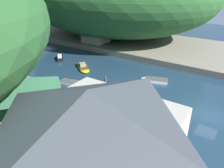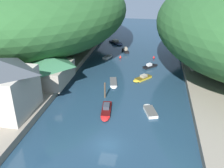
# 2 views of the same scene
# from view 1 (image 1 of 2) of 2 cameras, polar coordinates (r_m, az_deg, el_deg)

# --- Properties ---
(water_surface) EXTENTS (130.00, 130.00, 0.00)m
(water_surface) POSITION_cam_1_polar(r_m,az_deg,el_deg) (44.32, -16.67, 4.31)
(water_surface) COLOR #1E384C
(water_surface) RESTS_ON ground
(right_bank) EXTENTS (22.00, 120.00, 1.21)m
(right_bank) POSITION_cam_1_polar(r_m,az_deg,el_deg) (60.87, 0.38, 11.76)
(right_bank) COLOR gray
(right_bank) RESTS_ON ground
(waterfront_building) EXTENTS (10.77, 9.37, 9.12)m
(waterfront_building) POSITION_cam_1_polar(r_m,az_deg,el_deg) (13.95, -5.48, -17.79)
(waterfront_building) COLOR #B2A899
(waterfront_building) RESTS_ON left_bank
(boathouse_shed) EXTENTS (8.26, 10.40, 5.59)m
(boathouse_shed) POSITION_cam_1_polar(r_m,az_deg,el_deg) (24.48, -23.56, -4.24)
(boathouse_shed) COLOR gray
(boathouse_shed) RESTS_ON left_bank
(right_bank_cottage) EXTENTS (5.53, 5.89, 5.04)m
(right_bank_cottage) POSITION_cam_1_polar(r_m,az_deg,el_deg) (54.82, -4.22, 13.55)
(right_bank_cottage) COLOR #B2A899
(right_bank_cottage) RESTS_ON right_bank
(boat_small_dinghy) EXTENTS (4.34, 4.92, 0.94)m
(boat_small_dinghy) POSITION_cam_1_polar(r_m,az_deg,el_deg) (41.68, -7.49, 4.29)
(boat_small_dinghy) COLOR gold
(boat_small_dinghy) RESTS_ON water_surface
(boat_red_skiff) EXTENTS (2.16, 6.23, 1.21)m
(boat_red_skiff) POSITION_cam_1_polar(r_m,az_deg,el_deg) (30.31, 8.06, -4.33)
(boat_red_skiff) COLOR red
(boat_red_skiff) RESTS_ON water_surface
(boat_near_quay) EXTENTS (2.46, 5.60, 0.43)m
(boat_near_quay) POSITION_cam_1_polar(r_m,az_deg,el_deg) (35.66, -9.19, 0.15)
(boat_near_quay) COLOR white
(boat_near_quay) RESTS_ON water_surface
(boat_mid_channel) EXTENTS (3.95, 4.00, 1.07)m
(boat_mid_channel) POSITION_cam_1_polar(r_m,az_deg,el_deg) (48.07, -13.45, 6.80)
(boat_mid_channel) COLOR black
(boat_mid_channel) RESTS_ON water_surface
(boat_moored_right) EXTENTS (2.93, 4.75, 0.57)m
(boat_moored_right) POSITION_cam_1_polar(r_m,az_deg,el_deg) (36.90, 10.73, 1.06)
(boat_moored_right) COLOR silver
(boat_moored_right) RESTS_ON water_surface
(mooring_post_second) EXTENTS (0.30, 0.30, 3.18)m
(mooring_post_second) POSITION_cam_1_polar(r_m,az_deg,el_deg) (31.12, -1.74, -0.66)
(mooring_post_second) COLOR #4C3D2D
(mooring_post_second) RESTS_ON water_surface
(channel_buoy_near) EXTENTS (0.59, 0.59, 0.88)m
(channel_buoy_near) POSITION_cam_1_polar(r_m,az_deg,el_deg) (53.14, -17.86, 8.09)
(channel_buoy_near) COLOR red
(channel_buoy_near) RESTS_ON water_surface
(channel_buoy_far) EXTENTS (0.64, 0.64, 0.96)m
(channel_buoy_far) POSITION_cam_1_polar(r_m,az_deg,el_deg) (47.22, -25.02, 4.74)
(channel_buoy_far) COLOR red
(channel_buoy_far) RESTS_ON water_surface
(person_on_quay) EXTENTS (0.27, 0.40, 1.69)m
(person_on_quay) POSITION_cam_1_polar(r_m,az_deg,el_deg) (19.29, 5.23, -17.94)
(person_on_quay) COLOR #282D3D
(person_on_quay) RESTS_ON left_bank
(person_by_boathouse) EXTENTS (0.23, 0.38, 1.69)m
(person_by_boathouse) POSITION_cam_1_polar(r_m,az_deg,el_deg) (19.63, -1.95, -16.87)
(person_by_boathouse) COLOR #282D3D
(person_by_boathouse) RESTS_ON left_bank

